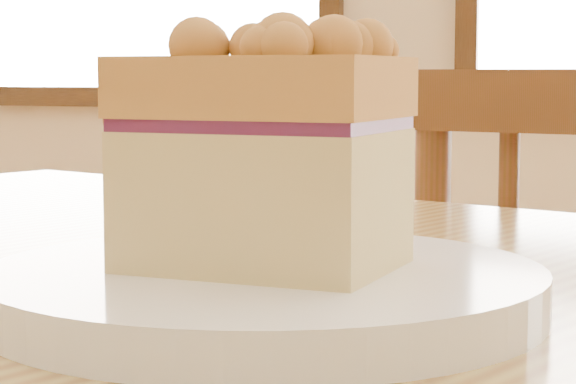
% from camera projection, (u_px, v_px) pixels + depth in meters
% --- Properties ---
extents(plate, '(0.24, 0.24, 0.02)m').
position_uv_depth(plate, '(264.00, 292.00, 0.48)').
color(plate, white).
rests_on(plate, cafe_table_main).
extents(cake_slice, '(0.12, 0.09, 0.11)m').
position_uv_depth(cake_slice, '(261.00, 147.00, 0.47)').
color(cake_slice, tan).
rests_on(cake_slice, plate).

